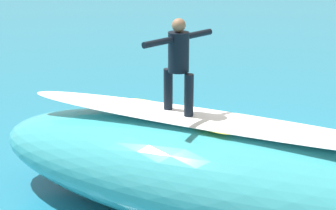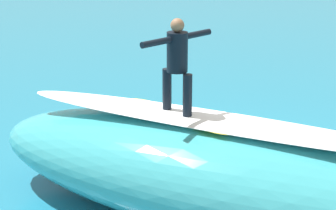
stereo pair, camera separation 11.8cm
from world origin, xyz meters
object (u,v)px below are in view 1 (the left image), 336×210
Objects in this scene: surfer_riding at (179,59)px; surfboard_paddling at (161,133)px; surfboard_riding at (178,115)px; surfer_paddling at (161,127)px.

surfboard_paddling is at bearing -39.04° from surfer_riding.
surfboard_riding is 3.49m from surfer_paddling.
surfer_riding is 3.93m from surfer_paddling.
surfboard_paddling is (1.39, -3.01, -2.48)m from surfer_riding.
surfer_riding is at bearing -172.73° from surfboard_paddling.
surfboard_riding is at bearing 0.00° from surfer_riding.
surfboard_riding is 1.35× the size of surfer_paddling.
surfboard_riding is at bearing -172.73° from surfboard_paddling.
surfer_paddling reaches higher than surfboard_paddling.
surfboard_paddling is 0.22m from surfer_paddling.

